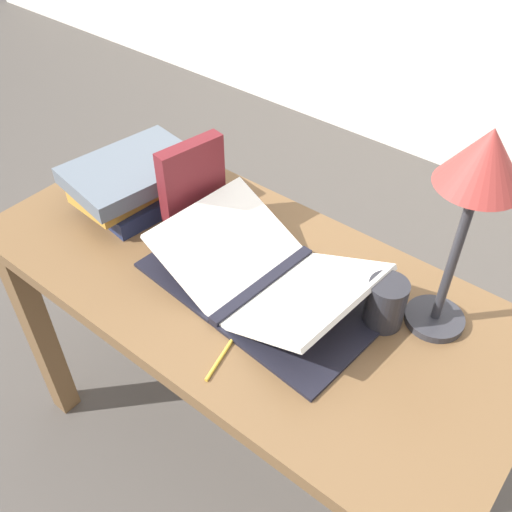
{
  "coord_description": "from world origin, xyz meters",
  "views": [
    {
      "loc": [
        0.57,
        -0.67,
        1.6
      ],
      "look_at": [
        0.03,
        0.0,
        0.81
      ],
      "focal_mm": 40.0,
      "sensor_mm": 36.0,
      "label": 1
    }
  ],
  "objects_px": {
    "open_book": "(265,277)",
    "coffee_mug": "(386,302)",
    "pencil": "(225,351)",
    "book_standing_upright": "(193,187)",
    "book_stack_tall": "(134,182)",
    "reading_lamp": "(479,180)"
  },
  "relations": [
    {
      "from": "coffee_mug",
      "to": "book_standing_upright",
      "type": "bearing_deg",
      "value": -178.39
    },
    {
      "from": "book_standing_upright",
      "to": "open_book",
      "type": "bearing_deg",
      "value": -2.73
    },
    {
      "from": "book_standing_upright",
      "to": "coffee_mug",
      "type": "height_order",
      "value": "book_standing_upright"
    },
    {
      "from": "book_stack_tall",
      "to": "reading_lamp",
      "type": "bearing_deg",
      "value": 8.0
    },
    {
      "from": "reading_lamp",
      "to": "coffee_mug",
      "type": "height_order",
      "value": "reading_lamp"
    },
    {
      "from": "book_stack_tall",
      "to": "coffee_mug",
      "type": "bearing_deg",
      "value": 3.66
    },
    {
      "from": "book_stack_tall",
      "to": "book_standing_upright",
      "type": "distance_m",
      "value": 0.18
    },
    {
      "from": "open_book",
      "to": "pencil",
      "type": "distance_m",
      "value": 0.19
    },
    {
      "from": "book_standing_upright",
      "to": "book_stack_tall",
      "type": "bearing_deg",
      "value": -159.77
    },
    {
      "from": "book_standing_upright",
      "to": "pencil",
      "type": "height_order",
      "value": "book_standing_upright"
    },
    {
      "from": "reading_lamp",
      "to": "book_stack_tall",
      "type": "bearing_deg",
      "value": -172.0
    },
    {
      "from": "book_stack_tall",
      "to": "reading_lamp",
      "type": "height_order",
      "value": "reading_lamp"
    },
    {
      "from": "reading_lamp",
      "to": "pencil",
      "type": "bearing_deg",
      "value": -130.65
    },
    {
      "from": "open_book",
      "to": "pencil",
      "type": "xyz_separation_m",
      "value": [
        0.05,
        -0.18,
        -0.03
      ]
    },
    {
      "from": "book_standing_upright",
      "to": "pencil",
      "type": "distance_m",
      "value": 0.4
    },
    {
      "from": "book_standing_upright",
      "to": "reading_lamp",
      "type": "bearing_deg",
      "value": 18.32
    },
    {
      "from": "open_book",
      "to": "coffee_mug",
      "type": "bearing_deg",
      "value": 22.23
    },
    {
      "from": "coffee_mug",
      "to": "pencil",
      "type": "height_order",
      "value": "coffee_mug"
    },
    {
      "from": "book_standing_upright",
      "to": "coffee_mug",
      "type": "xyz_separation_m",
      "value": [
        0.49,
        0.01,
        -0.06
      ]
    },
    {
      "from": "reading_lamp",
      "to": "coffee_mug",
      "type": "distance_m",
      "value": 0.31
    },
    {
      "from": "open_book",
      "to": "book_stack_tall",
      "type": "height_order",
      "value": "book_stack_tall"
    },
    {
      "from": "open_book",
      "to": "reading_lamp",
      "type": "relative_size",
      "value": 1.21
    }
  ]
}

